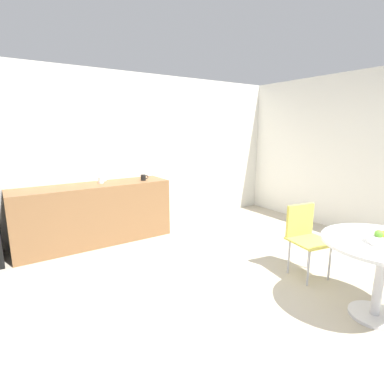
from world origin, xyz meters
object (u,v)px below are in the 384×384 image
chair_yellow (305,232)px  mug_green (101,180)px  fruit_bowl (384,239)px  mug_white (143,178)px  round_table (382,257)px

chair_yellow → mug_green: 2.95m
fruit_bowl → mug_white: mug_white is taller
fruit_bowl → mug_green: size_ratio=1.96×
round_table → fruit_bowl: fruit_bowl is taller
mug_white → mug_green: size_ratio=1.00×
fruit_bowl → mug_green: 3.64m
mug_white → mug_green: (-0.63, 0.14, 0.00)m
chair_yellow → mug_white: bearing=113.7°
fruit_bowl → chair_yellow: bearing=75.2°
round_table → mug_white: mug_white is taller
round_table → fruit_bowl: 0.21m
chair_yellow → mug_white: size_ratio=6.43×
chair_yellow → mug_green: (-1.63, 2.42, 0.43)m
mug_white → fruit_bowl: bearing=-76.8°
round_table → mug_white: 3.33m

